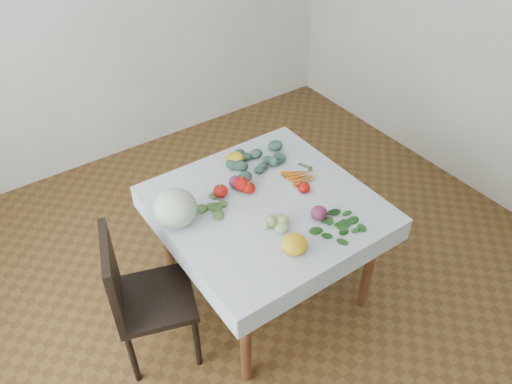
# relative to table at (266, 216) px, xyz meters

# --- Properties ---
(ground) EXTENTS (4.00, 4.00, 0.00)m
(ground) POSITION_rel_table_xyz_m (0.00, 0.00, -0.65)
(ground) COLOR brown
(table) EXTENTS (1.00, 1.00, 0.75)m
(table) POSITION_rel_table_xyz_m (0.00, 0.00, 0.00)
(table) COLOR brown
(table) RESTS_ON ground
(tablecloth) EXTENTS (1.12, 1.12, 0.01)m
(tablecloth) POSITION_rel_table_xyz_m (0.00, 0.00, 0.10)
(tablecloth) COLOR white
(tablecloth) RESTS_ON table
(chair) EXTENTS (0.51, 0.51, 0.89)m
(chair) POSITION_rel_table_xyz_m (-0.80, 0.03, -0.14)
(chair) COLOR black
(chair) RESTS_ON ground
(cabbage) EXTENTS (0.23, 0.23, 0.20)m
(cabbage) POSITION_rel_table_xyz_m (-0.48, 0.14, 0.20)
(cabbage) COLOR beige
(cabbage) RESTS_ON tablecloth
(tomato_a) EXTENTS (0.10, 0.10, 0.06)m
(tomato_a) POSITION_rel_table_xyz_m (-0.03, 0.13, 0.13)
(tomato_a) COLOR #B8110C
(tomato_a) RESTS_ON tablecloth
(tomato_b) EXTENTS (0.08, 0.08, 0.06)m
(tomato_b) POSITION_rel_table_xyz_m (0.23, -0.05, 0.13)
(tomato_b) COLOR #B8110C
(tomato_b) RESTS_ON tablecloth
(tomato_c) EXTENTS (0.09, 0.09, 0.07)m
(tomato_c) POSITION_rel_table_xyz_m (-0.18, 0.19, 0.14)
(tomato_c) COLOR #B8110C
(tomato_c) RESTS_ON tablecloth
(tomato_d) EXTENTS (0.11, 0.11, 0.08)m
(tomato_d) POSITION_rel_table_xyz_m (-0.04, 0.18, 0.14)
(tomato_d) COLOR #B8110C
(tomato_d) RESTS_ON tablecloth
(heirloom_back) EXTENTS (0.13, 0.13, 0.08)m
(heirloom_back) POSITION_rel_table_xyz_m (0.06, 0.40, 0.14)
(heirloom_back) COLOR gold
(heirloom_back) RESTS_ON tablecloth
(heirloom_front) EXTENTS (0.18, 0.18, 0.09)m
(heirloom_front) POSITION_rel_table_xyz_m (-0.10, -0.38, 0.15)
(heirloom_front) COLOR gold
(heirloom_front) RESTS_ON tablecloth
(onion_a) EXTENTS (0.10, 0.10, 0.07)m
(onion_a) POSITION_rel_table_xyz_m (-0.06, 0.22, 0.14)
(onion_a) COLOR #521735
(onion_a) RESTS_ON tablecloth
(onion_b) EXTENTS (0.10, 0.10, 0.08)m
(onion_b) POSITION_rel_table_xyz_m (0.16, -0.26, 0.14)
(onion_b) COLOR #521735
(onion_b) RESTS_ON tablecloth
(tomatillo_cluster) EXTENTS (0.16, 0.13, 0.05)m
(tomatillo_cluster) POSITION_rel_table_xyz_m (-0.09, -0.20, 0.13)
(tomatillo_cluster) COLOR #B0C973
(tomatillo_cluster) RESTS_ON tablecloth
(carrot_bunch) EXTENTS (0.17, 0.19, 0.03)m
(carrot_bunch) POSITION_rel_table_xyz_m (0.30, 0.06, 0.12)
(carrot_bunch) COLOR #D05D17
(carrot_bunch) RESTS_ON tablecloth
(kale_bunch) EXTENTS (0.37, 0.29, 0.05)m
(kale_bunch) POSITION_rel_table_xyz_m (0.18, 0.32, 0.13)
(kale_bunch) COLOR #395D4D
(kale_bunch) RESTS_ON tablecloth
(basil_bunch) EXTENTS (0.28, 0.22, 0.01)m
(basil_bunch) POSITION_rel_table_xyz_m (0.20, -0.37, 0.11)
(basil_bunch) COLOR #1A4A17
(basil_bunch) RESTS_ON tablecloth
(dill_bunch) EXTENTS (0.21, 0.20, 0.02)m
(dill_bunch) POSITION_rel_table_xyz_m (-0.28, 0.14, 0.11)
(dill_bunch) COLOR #476F33
(dill_bunch) RESTS_ON tablecloth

